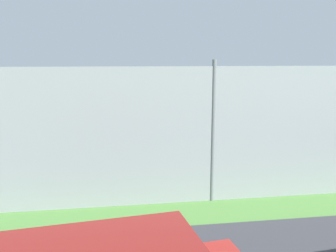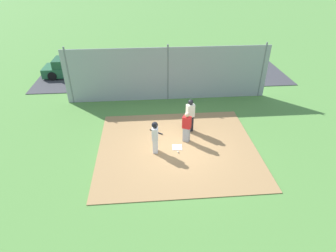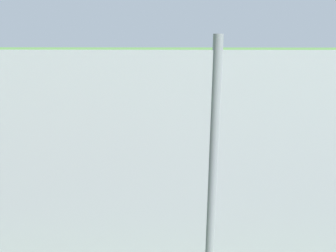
# 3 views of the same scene
# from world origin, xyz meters

# --- Properties ---
(ground_plane) EXTENTS (140.00, 140.00, 0.00)m
(ground_plane) POSITION_xyz_m (0.00, 0.00, 0.00)
(ground_plane) COLOR #51843D
(dirt_infield) EXTENTS (7.20, 6.40, 0.03)m
(dirt_infield) POSITION_xyz_m (0.00, 0.00, 0.01)
(dirt_infield) COLOR #9E774C
(dirt_infield) RESTS_ON ground_plane
(home_plate) EXTENTS (0.46, 0.46, 0.02)m
(home_plate) POSITION_xyz_m (0.00, 0.00, 0.04)
(home_plate) COLOR white
(home_plate) RESTS_ON dirt_infield
(catcher) EXTENTS (0.46, 0.40, 1.53)m
(catcher) POSITION_xyz_m (-0.49, -0.52, 0.82)
(catcher) COLOR #9E9EA3
(catcher) RESTS_ON dirt_infield
(umpire) EXTENTS (0.44, 0.36, 1.73)m
(umpire) POSITION_xyz_m (-0.78, -1.39, 0.94)
(umpire) COLOR black
(umpire) RESTS_ON dirt_infield
(runner) EXTENTS (0.30, 0.40, 1.54)m
(runner) POSITION_xyz_m (1.01, 0.24, 0.89)
(runner) COLOR silver
(runner) RESTS_ON dirt_infield
(baseball_bat) EXTENTS (0.63, 0.52, 0.06)m
(baseball_bat) POSITION_xyz_m (0.91, -1.37, 0.06)
(baseball_bat) COLOR black
(baseball_bat) RESTS_ON dirt_infield
(baseball) EXTENTS (0.07, 0.07, 0.07)m
(baseball) POSITION_xyz_m (-0.00, 0.40, 0.07)
(baseball) COLOR white
(baseball) RESTS_ON dirt_infield
(backstop_fence) EXTENTS (12.00, 0.10, 3.35)m
(backstop_fence) POSITION_xyz_m (0.00, -5.19, 1.60)
(backstop_fence) COLOR #93999E
(backstop_fence) RESTS_ON ground_plane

